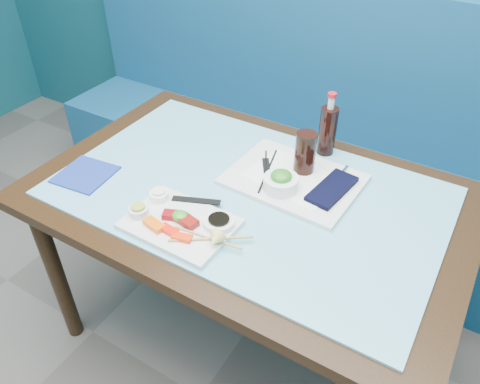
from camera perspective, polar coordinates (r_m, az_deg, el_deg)
The scene contains 34 objects.
booth_bench at distance 2.37m, azimuth 11.21°, elevation 3.57°, with size 3.00×0.56×1.17m.
dining_table at distance 1.57m, azimuth 0.96°, elevation -2.42°, with size 1.40×0.90×0.75m.
glass_top at distance 1.52m, azimuth 1.00°, elevation 0.08°, with size 1.22×0.76×0.01m, color #65B3CA.
sashimi_plate at distance 1.39m, azimuth -7.33°, elevation -3.89°, with size 0.31×0.22×0.02m, color silver.
salmon_left at distance 1.37m, azimuth -10.42°, elevation -3.95°, with size 0.07×0.03×0.02m, color #FF610A.
salmon_mid at distance 1.35m, azimuth -8.65°, elevation -4.63°, with size 0.06×0.03×0.01m, color #FF1D0A.
salmon_right at distance 1.33m, azimuth -7.07°, elevation -5.53°, with size 0.06×0.03×0.01m, color #FC330A.
tuna_left at distance 1.40m, azimuth -8.24°, elevation -2.82°, with size 0.06×0.03×0.02m, color maroon.
tuna_right at distance 1.37m, azimuth -6.42°, elevation -3.57°, with size 0.06×0.04×0.02m, color maroon.
seaweed_garnish at distance 1.38m, azimuth -7.32°, elevation -2.91°, with size 0.05×0.05×0.03m, color #2E8C20.
ramekin_wasabi at distance 1.42m, azimuth -12.26°, elevation -2.30°, with size 0.06×0.06×0.02m, color silver.
wasabi_fill at distance 1.41m, azimuth -12.35°, elevation -1.78°, with size 0.04×0.04×0.01m, color #90AE38.
ramekin_ginger at distance 1.47m, azimuth -9.84°, elevation -0.44°, with size 0.06×0.06×0.02m, color white.
ginger_fill at distance 1.46m, azimuth -9.91°, elevation 0.07°, with size 0.04×0.04×0.01m, color #FBE8CE.
soy_dish at distance 1.36m, azimuth -2.58°, elevation -3.70°, with size 0.09×0.09×0.02m, color white.
soy_fill at distance 1.35m, azimuth -2.59°, elevation -3.32°, with size 0.06×0.06×0.01m, color black.
lemon_wedge at distance 1.29m, azimuth -3.05°, elevation -5.86°, with size 0.05×0.05×0.04m, color #E9D06E.
chopstick_sleeve at distance 1.45m, azimuth -5.35°, elevation -1.03°, with size 0.15×0.02×0.00m, color black.
wooden_chopstick_a at distance 1.32m, azimuth -3.94°, elevation -5.56°, with size 0.01×0.01×0.21m, color tan.
wooden_chopstick_b at distance 1.32m, azimuth -3.58°, elevation -5.70°, with size 0.01×0.01×0.24m, color #A8904F.
serving_tray at distance 1.56m, azimuth 6.52°, elevation 1.50°, with size 0.42×0.32×0.02m, color silver.
paper_placemat at distance 1.55m, azimuth 6.54°, elevation 1.76°, with size 0.29×0.21×0.00m, color white.
seaweed_bowl at distance 1.49m, azimuth 4.99°, elevation 1.09°, with size 0.11×0.11×0.04m, color white.
seaweed_salad at distance 1.47m, azimuth 5.05°, elevation 1.94°, with size 0.07×0.07×0.03m, color #26791B.
cola_glass at distance 1.55m, azimuth 7.94°, elevation 4.78°, with size 0.07×0.07×0.14m, color black.
navy_pouch at distance 1.51m, azimuth 11.15°, elevation 0.38°, with size 0.09×0.20×0.02m, color black.
fork at distance 1.60m, azimuth 12.36°, elevation 2.35°, with size 0.01×0.01×0.08m, color silver.
black_chopstick_a at distance 1.58m, azimuth 3.16°, elevation 2.74°, with size 0.01×0.01×0.23m, color black.
black_chopstick_b at distance 1.58m, azimuth 3.41°, elevation 2.67°, with size 0.01×0.01×0.25m, color black.
tray_sleeve at distance 1.58m, azimuth 3.28°, elevation 2.67°, with size 0.02×0.14×0.00m, color black.
cola_bottle_body at distance 1.68m, azimuth 10.62°, elevation 7.33°, with size 0.06×0.06×0.18m, color black.
cola_bottle_neck at distance 1.63m, azimuth 11.07°, elevation 10.65°, with size 0.02×0.02×0.04m, color silver.
cola_bottle_cap at distance 1.62m, azimuth 11.19°, elevation 11.53°, with size 0.03×0.03×0.01m, color red.
blue_napkin at distance 1.66m, azimuth -18.33°, elevation 2.05°, with size 0.17×0.17×0.01m, color navy.
Camera 1 is at (0.59, 0.41, 1.69)m, focal length 35.00 mm.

